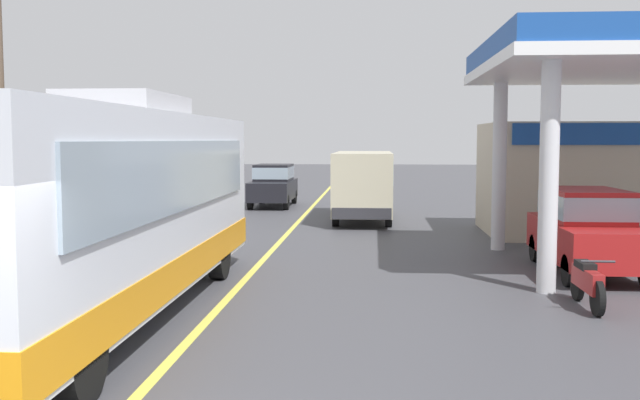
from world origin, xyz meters
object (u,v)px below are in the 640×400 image
at_px(minibus_opposing_lane, 363,179).
at_px(pedestrian_by_shop, 581,229).
at_px(car_trailing_behind_bus, 273,183).
at_px(car_at_pump, 586,226).
at_px(coach_bus_main, 108,212).
at_px(motorcycle_parked_forecourt, 587,282).

xyz_separation_m(minibus_opposing_lane, pedestrian_by_shop, (4.95, -9.84, -0.54)).
height_order(pedestrian_by_shop, car_trailing_behind_bus, car_trailing_behind_bus).
xyz_separation_m(car_at_pump, car_trailing_behind_bus, (-8.98, 15.22, 0.00)).
relative_size(coach_bus_main, car_trailing_behind_bus, 2.63).
xyz_separation_m(car_at_pump, motorcycle_parked_forecourt, (-0.94, -3.42, -0.57)).
distance_m(pedestrian_by_shop, car_trailing_behind_bus, 17.48).
xyz_separation_m(minibus_opposing_lane, car_trailing_behind_bus, (-3.98, 5.19, -0.46)).
bearing_deg(minibus_opposing_lane, motorcycle_parked_forecourt, -73.21).
relative_size(car_at_pump, minibus_opposing_lane, 0.69).
distance_m(car_at_pump, pedestrian_by_shop, 0.22).
bearing_deg(coach_bus_main, car_trailing_behind_bus, 90.16).
height_order(coach_bus_main, motorcycle_parked_forecourt, coach_bus_main).
relative_size(car_at_pump, motorcycle_parked_forecourt, 2.33).
bearing_deg(pedestrian_by_shop, motorcycle_parked_forecourt, -103.83).
relative_size(coach_bus_main, motorcycle_parked_forecourt, 6.13).
relative_size(motorcycle_parked_forecourt, pedestrian_by_shop, 1.08).
height_order(coach_bus_main, minibus_opposing_lane, coach_bus_main).
bearing_deg(motorcycle_parked_forecourt, minibus_opposing_lane, 106.79).
relative_size(coach_bus_main, pedestrian_by_shop, 6.65).
bearing_deg(pedestrian_by_shop, car_at_pump, -75.44).
relative_size(coach_bus_main, car_at_pump, 2.63).
distance_m(coach_bus_main, car_trailing_behind_bus, 19.86).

